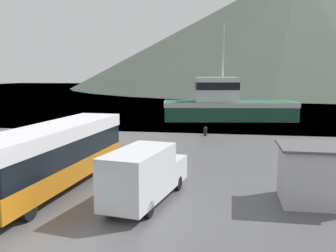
# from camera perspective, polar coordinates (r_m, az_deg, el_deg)

# --- Properties ---
(ground_plane) EXTENTS (400.00, 400.00, 0.00)m
(ground_plane) POSITION_cam_1_polar(r_m,az_deg,el_deg) (13.55, -18.28, -17.79)
(ground_plane) COLOR #4C4C4F
(water_surface) EXTENTS (240.00, 240.00, 0.00)m
(water_surface) POSITION_cam_1_polar(r_m,az_deg,el_deg) (156.15, 7.46, 5.85)
(water_surface) COLOR slate
(water_surface) RESTS_ON ground
(hill_backdrop) EXTENTS (186.78, 186.78, 49.17)m
(hill_backdrop) POSITION_cam_1_polar(r_m,az_deg,el_deg) (171.24, 19.02, 13.91)
(hill_backdrop) COLOR #424C42
(hill_backdrop) RESTS_ON ground
(tour_bus) EXTENTS (3.28, 11.92, 3.22)m
(tour_bus) POSITION_cam_1_polar(r_m,az_deg,el_deg) (19.77, -16.83, -3.97)
(tour_bus) COLOR #B26614
(tour_bus) RESTS_ON ground
(delivery_van) EXTENTS (2.98, 6.46, 2.54)m
(delivery_van) POSITION_cam_1_polar(r_m,az_deg,el_deg) (16.96, -3.60, -7.28)
(delivery_van) COLOR silver
(delivery_van) RESTS_ON ground
(fishing_boat) EXTENTS (16.85, 8.12, 11.89)m
(fishing_boat) POSITION_cam_1_polar(r_m,az_deg,el_deg) (47.60, 8.79, 3.29)
(fishing_boat) COLOR #1E5138
(fishing_boat) RESTS_ON water_surface
(storage_bin) EXTENTS (1.19, 1.03, 1.38)m
(storage_bin) POSITION_cam_1_polar(r_m,az_deg,el_deg) (24.59, -22.48, -4.57)
(storage_bin) COLOR green
(storage_bin) RESTS_ON ground
(dock_kiosk) EXTENTS (3.35, 2.97, 2.62)m
(dock_kiosk) POSITION_cam_1_polar(r_m,az_deg,el_deg) (18.22, 21.62, -6.81)
(dock_kiosk) COLOR #B2B2B7
(dock_kiosk) RESTS_ON ground
(mooring_bollard) EXTENTS (0.38, 0.38, 0.85)m
(mooring_bollard) POSITION_cam_1_polar(r_m,az_deg,el_deg) (35.27, 5.71, -0.73)
(mooring_bollard) COLOR black
(mooring_bollard) RESTS_ON ground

